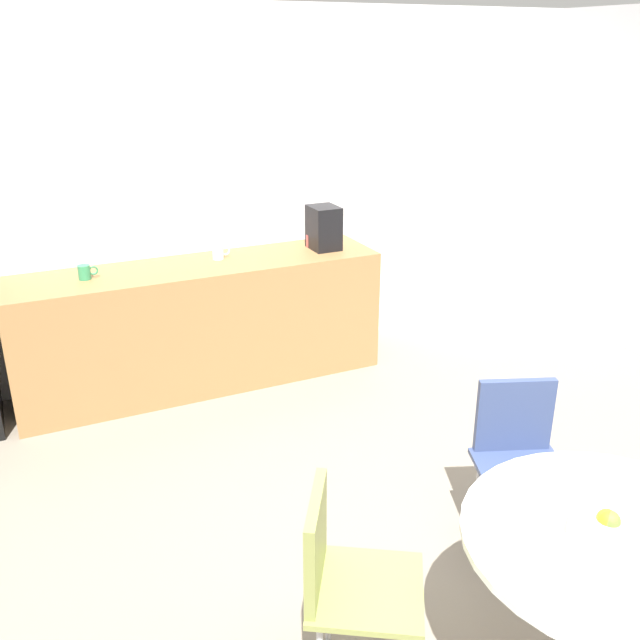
{
  "coord_description": "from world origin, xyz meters",
  "views": [
    {
      "loc": [
        -1.52,
        -1.86,
        2.32
      ],
      "look_at": [
        -0.07,
        1.24,
        0.95
      ],
      "focal_mm": 38.7,
      "sensor_mm": 36.0,
      "label": 1
    }
  ],
  "objects": [
    {
      "name": "round_table",
      "position": [
        0.22,
        -0.56,
        0.61
      ],
      "size": [
        1.07,
        1.07,
        0.76
      ],
      "color": "silver",
      "rests_on": "ground_plane"
    },
    {
      "name": "chair_navy",
      "position": [
        0.56,
        0.32,
        0.52
      ],
      "size": [
        0.54,
        0.54,
        0.83
      ],
      "color": "silver",
      "rests_on": "ground_plane"
    },
    {
      "name": "mug_white",
      "position": [
        -1.1,
        2.65,
        0.95
      ],
      "size": [
        0.13,
        0.08,
        0.09
      ],
      "color": "#338C59",
      "rests_on": "counter_block"
    },
    {
      "name": "mug_green",
      "position": [
        0.56,
        2.73,
        0.95
      ],
      "size": [
        0.13,
        0.08,
        0.09
      ],
      "color": "#D84C4C",
      "rests_on": "counter_block"
    },
    {
      "name": "counter_block",
      "position": [
        -0.36,
        2.65,
        0.45
      ],
      "size": [
        2.59,
        0.6,
        0.9
      ],
      "primitive_type": "cube",
      "color": "#9E7042",
      "rests_on": "ground_plane"
    },
    {
      "name": "chair_olive",
      "position": [
        -0.6,
        -0.07,
        0.52
      ],
      "size": [
        0.58,
        0.58,
        0.83
      ],
      "color": "silver",
      "rests_on": "ground_plane"
    },
    {
      "name": "mug_red",
      "position": [
        -0.18,
        2.72,
        0.95
      ],
      "size": [
        0.13,
        0.08,
        0.09
      ],
      "color": "white",
      "rests_on": "counter_block"
    },
    {
      "name": "fruit_bowl",
      "position": [
        0.17,
        -0.54,
        0.8
      ],
      "size": [
        0.24,
        0.24,
        0.11
      ],
      "color": "silver",
      "rests_on": "round_table"
    },
    {
      "name": "coffee_maker",
      "position": [
        0.62,
        2.65,
        1.06
      ],
      "size": [
        0.2,
        0.24,
        0.32
      ],
      "primitive_type": "cube",
      "color": "black",
      "rests_on": "counter_block"
    },
    {
      "name": "wall_back",
      "position": [
        0.0,
        3.0,
        1.3
      ],
      "size": [
        6.0,
        0.1,
        2.6
      ],
      "primitive_type": "cube",
      "color": "silver",
      "rests_on": "ground_plane"
    },
    {
      "name": "ground_plane",
      "position": [
        0.0,
        0.0,
        0.0
      ],
      "size": [
        6.0,
        6.0,
        0.0
      ],
      "primitive_type": "plane",
      "color": "gray"
    }
  ]
}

